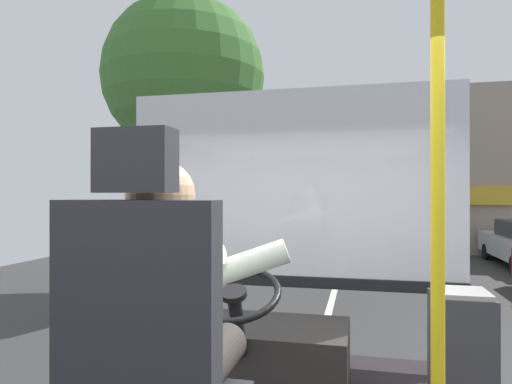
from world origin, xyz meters
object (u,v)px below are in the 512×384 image
bus_driver (168,313)px  steering_console (253,355)px  handrail_pole (438,227)px  fare_box (461,376)px

bus_driver → steering_console: (0.00, 1.18, -0.56)m
steering_console → handrail_pole: bearing=-50.0°
bus_driver → fare_box: 1.34m
fare_box → bus_driver: bearing=-144.6°
steering_console → fare_box: size_ratio=1.48×
steering_console → handrail_pole: size_ratio=0.52×
bus_driver → handrail_pole: size_ratio=0.37×
bus_driver → handrail_pole: bearing=10.8°
bus_driver → steering_console: size_ratio=0.71×
handrail_pole → fare_box: size_ratio=2.85×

